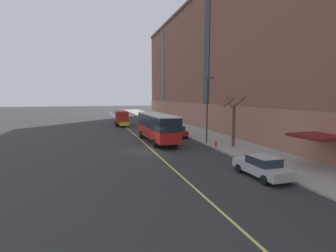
% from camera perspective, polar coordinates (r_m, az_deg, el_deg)
% --- Properties ---
extents(ground_plane, '(260.00, 260.00, 0.00)m').
position_cam_1_polar(ground_plane, '(28.05, -3.60, -5.26)').
color(ground_plane, '#303033').
extents(sidewalk, '(5.86, 160.00, 0.15)m').
position_cam_1_polar(sidewalk, '(34.09, 11.20, -3.13)').
color(sidewalk, '#9E9B93').
rests_on(sidewalk, ground).
extents(apartment_facade, '(15.20, 110.00, 24.26)m').
position_cam_1_polar(apartment_facade, '(36.85, 26.84, 15.83)').
color(apartment_facade, brown).
rests_on(apartment_facade, ground).
extents(city_bus, '(3.04, 10.95, 3.51)m').
position_cam_1_polar(city_bus, '(32.45, -2.36, 0.01)').
color(city_bus, red).
rests_on(city_bus, ground).
extents(parked_car_silver_0, '(1.97, 4.24, 1.56)m').
position_cam_1_polar(parked_car_silver_0, '(46.78, -2.11, 0.47)').
color(parked_car_silver_0, '#B7B7BC').
rests_on(parked_car_silver_0, ground).
extents(parked_car_silver_2, '(2.07, 4.76, 1.56)m').
position_cam_1_polar(parked_car_silver_2, '(19.80, 19.74, -8.30)').
color(parked_car_silver_2, '#B7B7BC').
rests_on(parked_car_silver_2, ground).
extents(parked_car_red_3, '(2.03, 4.36, 1.56)m').
position_cam_1_polar(parked_car_red_3, '(36.92, 2.03, -1.16)').
color(parked_car_red_3, '#B21E19').
rests_on(parked_car_red_3, ground).
extents(parked_car_green_4, '(2.04, 4.72, 1.56)m').
position_cam_1_polar(parked_car_green_4, '(57.40, -4.54, 1.58)').
color(parked_car_green_4, '#23603D').
rests_on(parked_car_green_4, ground).
extents(box_truck, '(2.50, 6.58, 2.83)m').
position_cam_1_polar(box_truck, '(51.56, -10.08, 1.87)').
color(box_truck, maroon).
rests_on(box_truck, ground).
extents(taxi_cab, '(1.97, 4.39, 1.56)m').
position_cam_1_polar(taxi_cab, '(50.22, -9.71, 0.79)').
color(taxi_cab, yellow).
rests_on(taxi_cab, ground).
extents(street_tree_mid_block, '(2.19, 1.77, 5.62)m').
position_cam_1_polar(street_tree_mid_block, '(29.86, 14.07, 1.04)').
color(street_tree_mid_block, brown).
rests_on(street_tree_mid_block, sidewalk).
extents(street_lamp, '(0.36, 1.48, 7.77)m').
position_cam_1_polar(street_lamp, '(31.45, 8.69, 4.85)').
color(street_lamp, '#2D2D30').
rests_on(street_lamp, sidewalk).
extents(fire_hydrant, '(0.42, 0.24, 0.72)m').
position_cam_1_polar(fire_hydrant, '(29.63, 10.39, -3.74)').
color(fire_hydrant, red).
rests_on(fire_hydrant, sidewalk).
extents(lane_centerline, '(0.16, 140.00, 0.01)m').
position_cam_1_polar(lane_centerline, '(30.93, -4.74, -4.14)').
color(lane_centerline, '#E0D66B').
rests_on(lane_centerline, ground).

